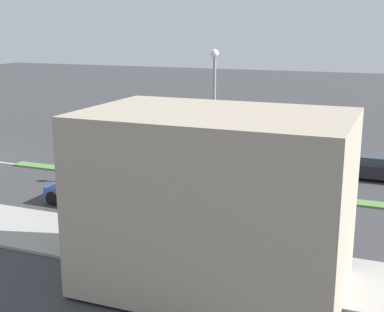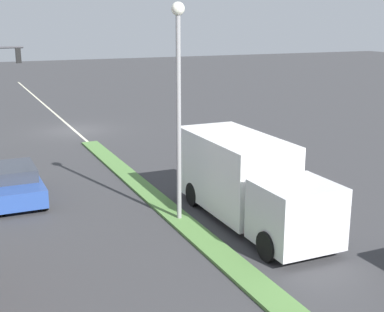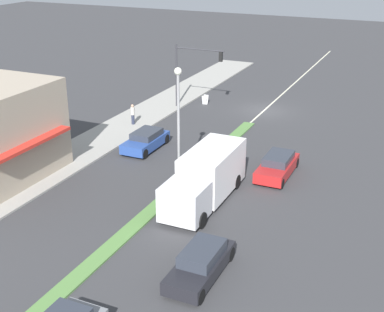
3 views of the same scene
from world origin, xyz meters
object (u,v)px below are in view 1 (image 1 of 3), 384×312
Objects in this scene: delivery_truck at (241,154)px; sedan_dark at (374,168)px; coupe_blue at (89,191)px; street_lamp at (214,101)px; hatchback_red at (179,150)px.

delivery_truck is 1.67× the size of sedan_dark.
sedan_dark is 1.06× the size of coupe_blue.
sedan_dark is at bearing 121.82° from street_lamp.
sedan_dark is at bearing 90.00° from hatchback_red.
street_lamp is 8.04m from coupe_blue.
delivery_truck is 5.90m from hatchback_red.
delivery_truck is (-2.20, 0.90, -3.31)m from street_lamp.
street_lamp is 10.34m from sedan_dark.
delivery_truck reaches higher than coupe_blue.
street_lamp is 1.75× the size of coupe_blue.
hatchback_red reaches higher than coupe_blue.
street_lamp is at bearing 40.25° from hatchback_red.
street_lamp is 1.64× the size of sedan_dark.
delivery_truck is at bearing 141.79° from coupe_blue.
sedan_dark is (-5.00, 8.06, -4.11)m from street_lamp.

